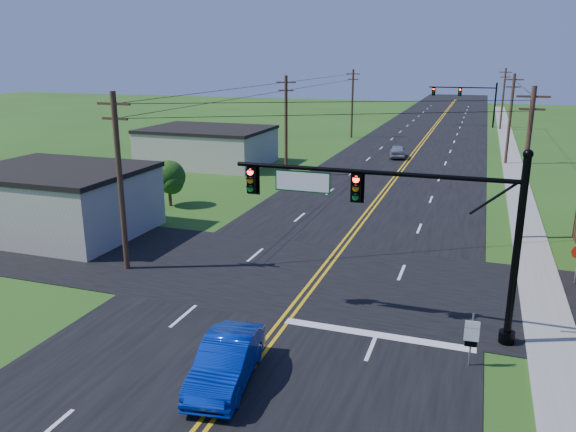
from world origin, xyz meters
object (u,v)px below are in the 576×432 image
at_px(route_sign, 471,336).
at_px(blue_car, 226,362).
at_px(signal_mast_main, 395,214).
at_px(signal_mast_far, 466,97).

bearing_deg(route_sign, blue_car, -157.34).
xyz_separation_m(signal_mast_main, signal_mast_far, (0.10, 72.00, -0.20)).
relative_size(signal_mast_main, blue_car, 2.43).
relative_size(signal_mast_main, route_sign, 5.55).
relative_size(blue_car, route_sign, 2.28).
relative_size(signal_mast_far, route_sign, 5.39).
bearing_deg(route_sign, signal_mast_far, 89.08).
height_order(signal_mast_main, blue_car, signal_mast_main).
distance_m(signal_mast_main, signal_mast_far, 72.00).
bearing_deg(route_sign, signal_mast_main, 141.91).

